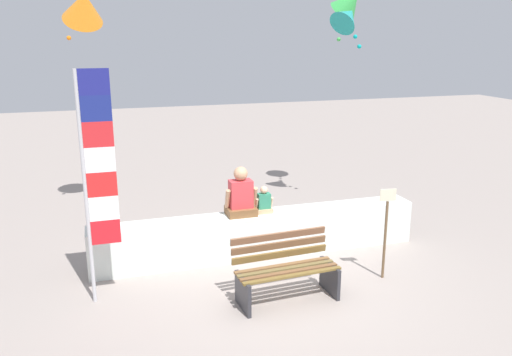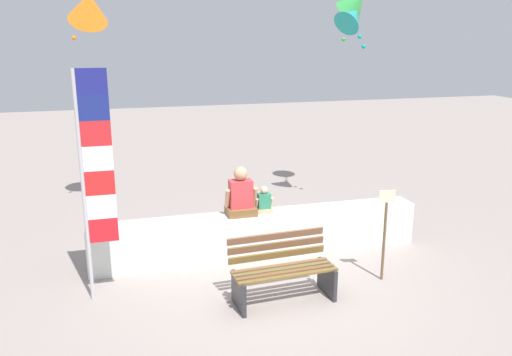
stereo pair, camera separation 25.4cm
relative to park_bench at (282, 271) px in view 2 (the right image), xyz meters
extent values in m
plane|color=gray|center=(0.10, 0.44, -0.40)|extent=(40.00, 40.00, 0.00)
cube|color=silver|center=(0.10, 1.52, -0.04)|extent=(5.41, 0.49, 0.72)
cube|color=brown|center=(0.01, -0.25, 0.05)|extent=(1.42, 0.15, 0.03)
cube|color=brown|center=(0.01, -0.13, 0.05)|extent=(1.42, 0.15, 0.03)
cube|color=brown|center=(0.00, -0.02, 0.05)|extent=(1.42, 0.15, 0.03)
cube|color=brown|center=(-0.01, 0.09, 0.05)|extent=(1.42, 0.15, 0.03)
cube|color=brown|center=(-0.01, 0.20, 0.17)|extent=(1.41, 0.13, 0.10)
cube|color=brown|center=(-0.01, 0.22, 0.30)|extent=(1.41, 0.13, 0.10)
cube|color=brown|center=(-0.01, 0.24, 0.43)|extent=(1.41, 0.13, 0.10)
cube|color=#2D2D33|center=(-0.64, -0.12, -0.18)|extent=(0.08, 0.53, 0.45)
cube|color=#2D2D33|center=(0.65, -0.04, -0.18)|extent=(0.08, 0.53, 0.45)
cube|color=brown|center=(-0.20, 1.55, 0.38)|extent=(0.47, 0.38, 0.13)
cube|color=#D03A3F|center=(-0.20, 1.55, 0.67)|extent=(0.36, 0.23, 0.45)
cylinder|color=tan|center=(-0.42, 1.53, 0.62)|extent=(0.07, 0.18, 0.32)
cylinder|color=tan|center=(0.02, 1.53, 0.62)|extent=(0.07, 0.18, 0.32)
sphere|color=tan|center=(-0.20, 1.55, 1.00)|extent=(0.22, 0.22, 0.22)
cube|color=tan|center=(0.19, 1.55, 0.35)|extent=(0.26, 0.21, 0.07)
cube|color=#2D7F5F|center=(0.19, 1.55, 0.51)|extent=(0.20, 0.13, 0.25)
cylinder|color=#E0B28E|center=(0.06, 1.53, 0.48)|extent=(0.04, 0.10, 0.18)
cylinder|color=#E0B28E|center=(0.31, 1.53, 0.48)|extent=(0.04, 0.10, 0.18)
sphere|color=#E0B28E|center=(0.19, 1.55, 0.70)|extent=(0.12, 0.12, 0.12)
cylinder|color=#B7B7BC|center=(-2.52, 0.68, 1.16)|extent=(0.05, 0.05, 3.13)
cube|color=red|center=(-2.31, 0.68, 0.58)|extent=(0.38, 0.02, 0.33)
cube|color=white|center=(-2.31, 0.68, 0.91)|extent=(0.38, 0.02, 0.33)
cube|color=red|center=(-2.31, 0.68, 1.24)|extent=(0.38, 0.02, 0.33)
cube|color=white|center=(-2.31, 0.68, 1.57)|extent=(0.38, 0.02, 0.33)
cube|color=red|center=(-2.31, 0.68, 1.90)|extent=(0.38, 0.02, 0.33)
cube|color=navy|center=(-2.31, 0.68, 2.23)|extent=(0.38, 0.02, 0.33)
cube|color=navy|center=(-2.31, 0.68, 2.56)|extent=(0.38, 0.02, 0.33)
cone|color=green|center=(2.80, 3.95, 3.75)|extent=(0.93, 0.97, 0.77)
sphere|color=green|center=(2.71, 3.90, 3.57)|extent=(0.08, 0.08, 0.08)
sphere|color=green|center=(2.63, 3.84, 3.39)|extent=(0.08, 0.08, 0.08)
sphere|color=green|center=(2.55, 3.78, 3.21)|extent=(0.08, 0.08, 0.08)
sphere|color=green|center=(2.47, 3.73, 3.03)|extent=(0.08, 0.08, 0.08)
cone|color=teal|center=(2.42, 3.30, 3.44)|extent=(0.83, 0.78, 0.67)
sphere|color=#09A6A3|center=(2.47, 3.22, 3.26)|extent=(0.08, 0.08, 0.08)
sphere|color=#09A6A3|center=(2.52, 3.13, 3.08)|extent=(0.08, 0.08, 0.08)
sphere|color=#09A6A3|center=(2.57, 3.04, 2.90)|extent=(0.08, 0.08, 0.08)
cone|color=orange|center=(-2.37, 4.18, 3.60)|extent=(0.90, 1.05, 0.89)
sphere|color=orange|center=(-2.47, 4.16, 3.42)|extent=(0.08, 0.08, 0.08)
sphere|color=orange|center=(-2.57, 4.14, 3.24)|extent=(0.08, 0.08, 0.08)
sphere|color=orange|center=(-2.67, 4.12, 3.06)|extent=(0.08, 0.08, 0.08)
cylinder|color=brown|center=(1.62, 0.16, 0.19)|extent=(0.04, 0.04, 1.20)
cube|color=beige|center=(1.62, 0.16, 0.89)|extent=(0.24, 0.06, 0.18)
camera|label=1|loc=(-2.32, -6.14, 3.12)|focal=36.68mm
camera|label=2|loc=(-2.08, -6.21, 3.12)|focal=36.68mm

